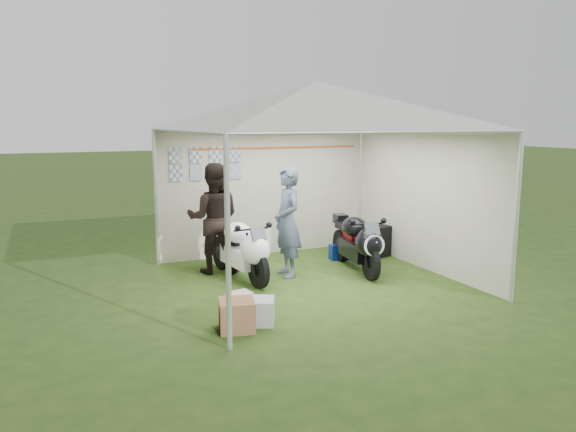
% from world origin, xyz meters
% --- Properties ---
extents(ground, '(80.00, 80.00, 0.00)m').
position_xyz_m(ground, '(0.00, 0.00, 0.00)').
color(ground, '#293F16').
rests_on(ground, ground).
extents(canopy_tent, '(5.66, 5.66, 3.00)m').
position_xyz_m(canopy_tent, '(-0.00, 0.03, 2.58)').
color(canopy_tent, silver).
rests_on(canopy_tent, ground).
extents(motorcycle_white, '(0.54, 1.84, 0.90)m').
position_xyz_m(motorcycle_white, '(-0.99, 0.52, 0.50)').
color(motorcycle_white, black).
rests_on(motorcycle_white, ground).
extents(motorcycle_black, '(0.57, 1.83, 0.90)m').
position_xyz_m(motorcycle_black, '(0.89, 0.21, 0.50)').
color(motorcycle_black, black).
rests_on(motorcycle_black, ground).
extents(paddock_stand, '(0.38, 0.27, 0.27)m').
position_xyz_m(paddock_stand, '(1.02, 1.03, 0.13)').
color(paddock_stand, '#1030B8').
rests_on(paddock_stand, ground).
extents(person_dark_jacket, '(1.04, 0.92, 1.77)m').
position_xyz_m(person_dark_jacket, '(-1.26, 1.09, 0.89)').
color(person_dark_jacket, black).
rests_on(person_dark_jacket, ground).
extents(person_blue_jacket, '(0.43, 0.64, 1.73)m').
position_xyz_m(person_blue_jacket, '(-0.26, 0.42, 0.87)').
color(person_blue_jacket, slate).
rests_on(person_blue_jacket, ground).
extents(equipment_box, '(0.66, 0.59, 0.55)m').
position_xyz_m(equipment_box, '(1.70, 1.01, 0.28)').
color(equipment_box, black).
rests_on(equipment_box, ground).
extents(crate_0, '(0.57, 0.52, 0.31)m').
position_xyz_m(crate_0, '(-1.48, -1.38, 0.15)').
color(crate_0, '#B2B7BB').
rests_on(crate_0, ground).
extents(crate_1, '(0.49, 0.49, 0.36)m').
position_xyz_m(crate_1, '(-1.75, -1.50, 0.18)').
color(crate_1, '#8D6041').
rests_on(crate_1, ground).
extents(crate_2, '(0.33, 0.29, 0.22)m').
position_xyz_m(crate_2, '(-1.47, -0.78, 0.11)').
color(crate_2, '#B2B6BB').
rests_on(crate_2, ground).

